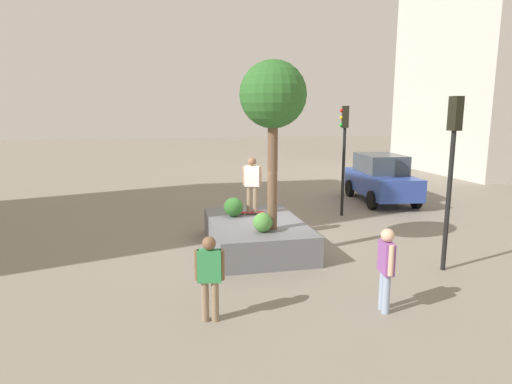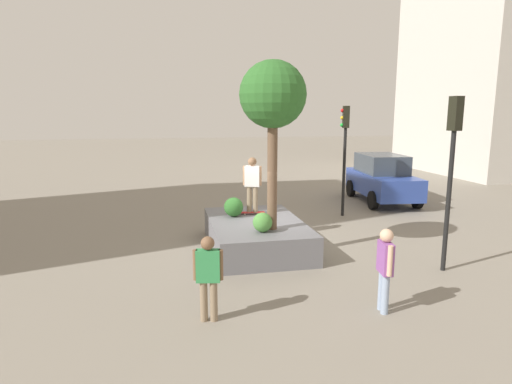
% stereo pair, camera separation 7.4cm
% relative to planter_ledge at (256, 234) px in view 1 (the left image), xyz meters
% --- Properties ---
extents(ground_plane, '(120.00, 120.00, 0.00)m').
position_rel_planter_ledge_xyz_m(ground_plane, '(-0.12, 0.33, -0.43)').
color(ground_plane, gray).
extents(planter_ledge, '(4.32, 2.77, 0.85)m').
position_rel_planter_ledge_xyz_m(planter_ledge, '(0.00, 0.00, 0.00)').
color(planter_ledge, slate).
rests_on(planter_ledge, ground).
extents(plaza_tree, '(1.83, 1.83, 4.67)m').
position_rel_planter_ledge_xyz_m(plaza_tree, '(0.99, 0.26, 4.10)').
color(plaza_tree, brown).
rests_on(plaza_tree, planter_ledge).
extents(boxwood_shrub, '(0.55, 0.55, 0.55)m').
position_rel_planter_ledge_xyz_m(boxwood_shrub, '(1.25, -0.08, 0.70)').
color(boxwood_shrub, '#4C8C3D').
rests_on(boxwood_shrub, planter_ledge).
extents(hedge_clump, '(0.62, 0.62, 0.62)m').
position_rel_planter_ledge_xyz_m(hedge_clump, '(-0.71, -0.58, 0.73)').
color(hedge_clump, '#2D6628').
rests_on(hedge_clump, planter_ledge).
extents(skateboard, '(0.29, 0.82, 0.07)m').
position_rel_planter_ledge_xyz_m(skateboard, '(-0.89, 0.06, 0.48)').
color(skateboard, '#A51E1E').
rests_on(skateboard, planter_ledge).
extents(skateboarder, '(0.36, 0.57, 1.79)m').
position_rel_planter_ledge_xyz_m(skateboarder, '(-0.89, 0.06, 1.53)').
color(skateboarder, '#847056').
rests_on(skateboarder, skateboard).
extents(sedan_parked, '(4.94, 2.63, 2.21)m').
position_rel_planter_ledge_xyz_m(sedan_parked, '(-5.67, 7.20, 0.70)').
color(sedan_parked, '#2D479E').
rests_on(sedan_parked, ground).
extents(traffic_light_corner, '(0.31, 0.36, 4.52)m').
position_rel_planter_ledge_xyz_m(traffic_light_corner, '(2.93, 4.47, 2.66)').
color(traffic_light_corner, black).
rests_on(traffic_light_corner, ground).
extents(traffic_light_median, '(0.33, 0.37, 4.38)m').
position_rel_planter_ledge_xyz_m(traffic_light_median, '(-3.41, 4.30, 2.57)').
color(traffic_light_median, black).
rests_on(traffic_light_median, ground).
extents(passerby_with_bag, '(0.60, 0.28, 1.79)m').
position_rel_planter_ledge_xyz_m(passerby_with_bag, '(4.82, 1.71, 0.61)').
color(passerby_with_bag, '#8C9EB7').
rests_on(passerby_with_bag, ground).
extents(bystander_watching, '(0.29, 0.59, 1.75)m').
position_rel_planter_ledge_xyz_m(bystander_watching, '(4.47, -1.90, 0.59)').
color(bystander_watching, '#847056').
rests_on(bystander_watching, ground).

